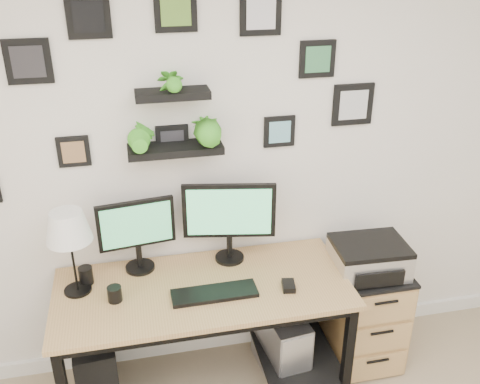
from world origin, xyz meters
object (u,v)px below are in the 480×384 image
object	(u,v)px
mug	(115,294)
printer	(369,258)
monitor_left	(137,230)
pc_tower_grey	(281,342)
monitor_right	(229,216)
desk	(209,300)
table_lamp	(68,229)
file_cabinet	(362,311)
pc_tower_black	(96,365)

from	to	relation	value
mug	printer	distance (m)	1.46
monitor_left	pc_tower_grey	distance (m)	1.12
pc_tower_grey	printer	world-z (taller)	printer
mug	monitor_left	bearing A→B (deg)	61.95
monitor_left	monitor_right	xyz separation A→B (m)	(0.52, -0.01, 0.04)
desk	table_lamp	size ratio (longest dim) A/B	3.34
monitor_left	pc_tower_grey	size ratio (longest dim) A/B	0.88
desk	pc_tower_grey	size ratio (longest dim) A/B	3.24
monitor_left	printer	bearing A→B (deg)	-8.42
monitor_right	table_lamp	xyz separation A→B (m)	(-0.86, -0.13, 0.10)
monitor_right	pc_tower_grey	world-z (taller)	monitor_right
table_lamp	mug	size ratio (longest dim) A/B	5.72
pc_tower_grey	file_cabinet	bearing A→B (deg)	5.48
monitor_right	mug	size ratio (longest dim) A/B	6.21
mug	pc_tower_black	xyz separation A→B (m)	(-0.16, 0.10, -0.54)
pc_tower_black	printer	world-z (taller)	printer
table_lamp	pc_tower_black	distance (m)	0.89
monitor_left	mug	world-z (taller)	monitor_left
monitor_right	mug	distance (m)	0.75
mug	desk	bearing A→B (deg)	7.00
monitor_left	mug	bearing A→B (deg)	-118.05
monitor_right	table_lamp	distance (m)	0.87
monitor_right	pc_tower_black	xyz separation A→B (m)	(-0.82, -0.16, -0.79)
monitor_left	printer	xyz separation A→B (m)	(1.31, -0.19, -0.24)
pc_tower_grey	monitor_left	bearing A→B (deg)	165.86
monitor_left	pc_tower_grey	xyz separation A→B (m)	(0.79, -0.20, -0.77)
pc_tower_black	pc_tower_grey	world-z (taller)	pc_tower_black
file_cabinet	monitor_left	bearing A→B (deg)	173.73
desk	pc_tower_grey	bearing A→B (deg)	0.75
table_lamp	mug	distance (m)	0.42
desk	file_cabinet	world-z (taller)	desk
table_lamp	pc_tower_black	xyz separation A→B (m)	(0.04, -0.03, -0.89)
file_cabinet	desk	bearing A→B (deg)	-176.60
desk	monitor_right	distance (m)	0.48
desk	pc_tower_black	size ratio (longest dim) A/B	3.23
monitor_right	pc_tower_grey	xyz separation A→B (m)	(0.28, -0.19, -0.81)
table_lamp	desk	bearing A→B (deg)	-5.48
file_cabinet	printer	distance (m)	0.44
table_lamp	mug	xyz separation A→B (m)	(0.20, -0.13, -0.34)
monitor_left	mug	xyz separation A→B (m)	(-0.14, -0.27, -0.21)
monitor_right	pc_tower_grey	size ratio (longest dim) A/B	1.06
desk	pc_tower_grey	world-z (taller)	desk
file_cabinet	printer	xyz separation A→B (m)	(-0.03, -0.05, 0.43)
desk	pc_tower_black	distance (m)	0.76
pc_tower_black	monitor_right	bearing A→B (deg)	5.69
desk	pc_tower_grey	distance (m)	0.58
file_cabinet	mug	bearing A→B (deg)	-175.38
monitor_right	pc_tower_black	distance (m)	1.15
pc_tower_black	mug	bearing A→B (deg)	-36.65
desk	monitor_left	bearing A→B (deg)	150.25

